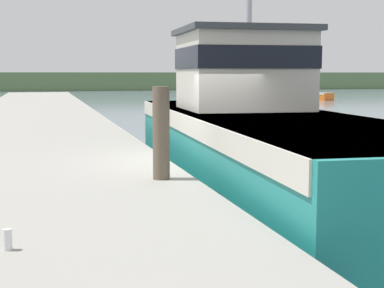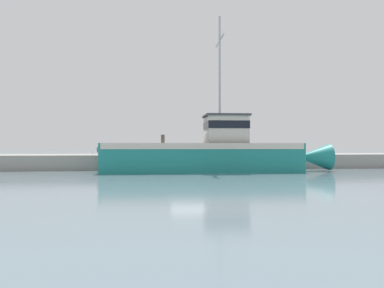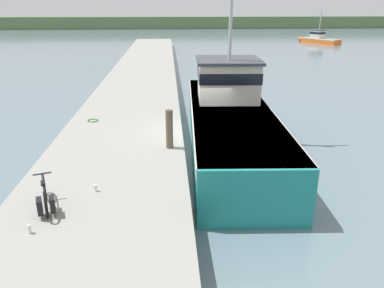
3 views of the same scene
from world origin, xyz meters
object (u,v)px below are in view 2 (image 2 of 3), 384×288
object	(u,v)px
fishing_boat_main	(212,152)
water_bottle_by_bike	(93,153)
water_bottle_on_curb	(118,153)
mooring_post	(163,145)
bicycle_touring	(106,150)

from	to	relation	value
fishing_boat_main	water_bottle_by_bike	size ratio (longest dim) A/B	66.14
water_bottle_on_curb	mooring_post	bearing A→B (deg)	57.17
bicycle_touring	water_bottle_on_curb	size ratio (longest dim) A/B	8.51
water_bottle_on_curb	fishing_boat_main	bearing A→B (deg)	52.86
mooring_post	water_bottle_on_curb	world-z (taller)	mooring_post
fishing_boat_main	water_bottle_by_bike	world-z (taller)	fishing_boat_main
bicycle_touring	water_bottle_on_curb	bearing A→B (deg)	22.36
fishing_boat_main	water_bottle_by_bike	bearing A→B (deg)	-123.08
bicycle_touring	water_bottle_by_bike	xyz separation A→B (m)	(-0.07, -0.98, -0.22)
water_bottle_by_bike	water_bottle_on_curb	world-z (taller)	water_bottle_by_bike
fishing_boat_main	water_bottle_on_curb	distance (m)	7.46
water_bottle_by_bike	water_bottle_on_curb	xyz separation A→B (m)	(1.09, 1.88, -0.01)
water_bottle_by_bike	mooring_post	bearing A→B (deg)	58.16
water_bottle_by_bike	bicycle_touring	bearing A→B (deg)	85.77
fishing_boat_main	water_bottle_on_curb	xyz separation A→B (m)	(-4.50, -5.94, -0.15)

